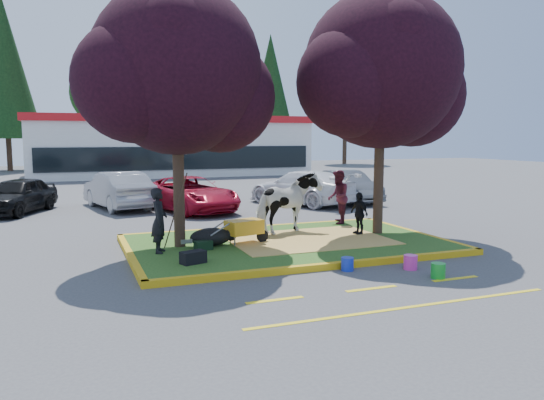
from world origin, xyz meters
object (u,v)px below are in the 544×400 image
object	(u,v)px
calf	(211,237)
bucket_pink	(410,262)
cow	(288,203)
car_black	(17,195)
handler	(159,220)
wheelbarrow	(245,227)
car_silver	(118,190)
bucket_blue	(347,264)
bucket_green	(438,271)

from	to	relation	value
calf	bucket_pink	distance (m)	4.97
calf	bucket_pink	bearing A→B (deg)	-28.06
cow	car_black	distance (m)	11.29
handler	wheelbarrow	bearing A→B (deg)	-65.94
calf	car_silver	size ratio (longest dim) A/B	0.23
calf	wheelbarrow	world-z (taller)	wheelbarrow
cow	bucket_blue	distance (m)	4.01
wheelbarrow	bucket_pink	distance (m)	4.34
wheelbarrow	bucket_blue	distance (m)	3.26
bucket_blue	car_black	xyz separation A→B (m)	(-7.49, 12.14, 0.54)
cow	bucket_green	world-z (taller)	cow
bucket_blue	car_silver	distance (m)	12.78
bucket_pink	car_black	world-z (taller)	car_black
calf	car_silver	world-z (taller)	car_silver
car_black	calf	bearing A→B (deg)	-37.01
cow	car_silver	size ratio (longest dim) A/B	0.45
handler	bucket_blue	bearing A→B (deg)	-109.01
wheelbarrow	handler	bearing A→B (deg)	173.15
bucket_green	bucket_pink	size ratio (longest dim) A/B	0.99
calf	bucket_blue	world-z (taller)	calf
car_black	car_silver	bearing A→B (deg)	24.28
wheelbarrow	bucket_blue	size ratio (longest dim) A/B	5.62
bucket_green	bucket_blue	xyz separation A→B (m)	(-1.45, 1.23, -0.01)
handler	bucket_pink	distance (m)	5.90
wheelbarrow	car_black	distance (m)	11.05
cow	handler	distance (m)	4.08
cow	handler	size ratio (longest dim) A/B	1.32
handler	wheelbarrow	distance (m)	2.28
bucket_pink	car_silver	distance (m)	13.61
calf	wheelbarrow	bearing A→B (deg)	12.52
bucket_green	car_silver	world-z (taller)	car_silver
cow	bucket_pink	xyz separation A→B (m)	(1.14, -4.31, -0.86)
car_black	wheelbarrow	bearing A→B (deg)	-33.02
handler	bucket_pink	xyz separation A→B (m)	(5.01, -3.02, -0.77)
bucket_blue	car_black	distance (m)	14.28
calf	bucket_pink	xyz separation A→B (m)	(3.67, -3.34, -0.22)
wheelbarrow	car_silver	size ratio (longest dim) A/B	0.36
bucket_pink	car_black	bearing A→B (deg)	125.19
bucket_pink	car_silver	size ratio (longest dim) A/B	0.07
bucket_green	bucket_blue	bearing A→B (deg)	139.73
handler	bucket_pink	bearing A→B (deg)	-104.45
calf	car_black	distance (m)	10.57
handler	bucket_green	xyz separation A→B (m)	(5.10, -3.85, -0.77)
bucket_blue	calf	bearing A→B (deg)	128.24
car_black	bucket_blue	bearing A→B (deg)	-34.69
car_black	bucket_green	bearing A→B (deg)	-32.59
cow	calf	xyz separation A→B (m)	(-2.53, -0.97, -0.64)
handler	wheelbarrow	world-z (taller)	handler
calf	car_silver	bearing A→B (deg)	113.30
calf	bucket_green	size ratio (longest dim) A/B	3.37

